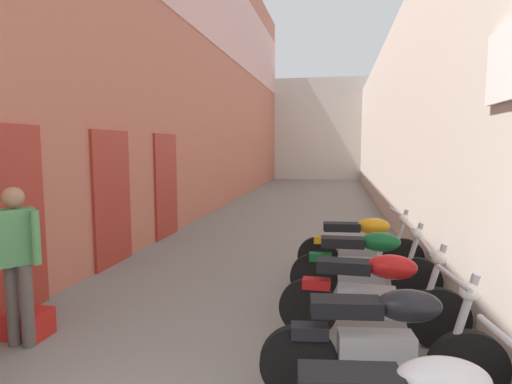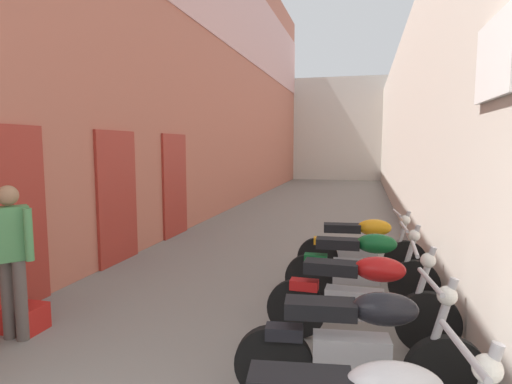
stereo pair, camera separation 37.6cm
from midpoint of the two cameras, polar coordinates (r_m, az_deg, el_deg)
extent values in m
plane|color=slate|center=(10.70, 3.61, -4.21)|extent=(39.74, 39.74, 0.00)
cube|color=#B76651|center=(13.29, -7.06, 16.76)|extent=(0.40, 23.74, 8.75)
cube|color=#9E2D23|center=(5.54, -32.26, -3.54)|extent=(0.06, 1.10, 2.20)
cube|color=#9E2D23|center=(7.28, -20.38, -0.82)|extent=(0.06, 1.10, 2.20)
cube|color=#9E2D23|center=(9.22, -13.29, 0.84)|extent=(0.06, 1.10, 2.20)
cube|color=beige|center=(12.52, 17.22, 8.58)|extent=(0.40, 23.74, 5.02)
cube|color=white|center=(3.79, 28.74, 15.35)|extent=(0.04, 0.90, 0.60)
cube|color=beige|center=(25.36, 8.00, 8.37)|extent=(7.93, 2.00, 5.77)
ellipsoid|color=#B7B7BC|center=(2.42, 19.64, -23.14)|extent=(0.51, 0.32, 0.24)
cube|color=black|center=(2.35, 7.74, -24.32)|extent=(0.55, 0.29, 0.12)
cylinder|color=#9E9EA3|center=(2.42, 27.12, -17.63)|extent=(0.12, 0.58, 0.04)
cylinder|color=black|center=(3.65, 24.02, -21.22)|extent=(0.61, 0.15, 0.60)
cylinder|color=black|center=(3.46, 2.48, -22.26)|extent=(0.61, 0.15, 0.60)
cube|color=#9E9EA3|center=(3.44, 12.76, -20.36)|extent=(0.58, 0.26, 0.28)
ellipsoid|color=black|center=(3.34, 16.95, -14.59)|extent=(0.51, 0.31, 0.24)
cube|color=black|center=(3.27, 8.78, -15.16)|extent=(0.54, 0.28, 0.12)
cylinder|color=#9E9EA3|center=(3.48, 23.16, -16.22)|extent=(0.25, 0.09, 0.77)
cylinder|color=#9E9EA3|center=(3.35, 22.27, -10.75)|extent=(0.10, 0.58, 0.04)
sphere|color=silver|center=(3.41, 24.16, -12.26)|extent=(0.14, 0.14, 0.14)
cube|color=black|center=(3.34, 3.94, -18.37)|extent=(0.29, 0.17, 0.10)
cylinder|color=black|center=(4.49, 21.26, -15.74)|extent=(0.60, 0.10, 0.60)
cylinder|color=black|center=(4.48, 4.63, -15.40)|extent=(0.60, 0.10, 0.60)
cube|color=#9E9EA3|center=(4.40, 12.32, -14.27)|extent=(0.57, 0.22, 0.28)
ellipsoid|color=#AD1414|center=(4.29, 15.56, -9.81)|extent=(0.49, 0.27, 0.24)
cube|color=black|center=(4.30, 9.32, -9.92)|extent=(0.53, 0.23, 0.12)
cylinder|color=#9E9EA3|center=(4.37, 20.52, -11.49)|extent=(0.25, 0.07, 0.77)
cylinder|color=#9E9EA3|center=(4.26, 19.77, -7.00)|extent=(0.05, 0.58, 0.04)
sphere|color=silver|center=(4.30, 21.32, -8.31)|extent=(0.14, 0.14, 0.14)
cube|color=#AD1414|center=(4.38, 5.72, -12.30)|extent=(0.28, 0.15, 0.10)
cylinder|color=black|center=(5.53, 19.17, -11.45)|extent=(0.60, 0.10, 0.60)
cylinder|color=black|center=(5.44, 5.85, -11.41)|extent=(0.60, 0.10, 0.60)
cube|color=#9E9EA3|center=(5.41, 12.06, -10.29)|extent=(0.57, 0.22, 0.28)
ellipsoid|color=#0F5123|center=(5.34, 14.63, -6.60)|extent=(0.49, 0.28, 0.24)
cube|color=black|center=(5.32, 9.65, -6.76)|extent=(0.53, 0.24, 0.12)
cylinder|color=#9E9EA3|center=(5.42, 18.57, -7.94)|extent=(0.25, 0.07, 0.77)
cylinder|color=#9E9EA3|center=(5.34, 17.96, -4.30)|extent=(0.06, 0.58, 0.04)
sphere|color=silver|center=(5.38, 19.19, -5.35)|extent=(0.14, 0.14, 0.14)
cube|color=#0F5123|center=(5.37, 6.75, -8.79)|extent=(0.29, 0.15, 0.10)
cylinder|color=black|center=(6.54, 17.81, -8.64)|extent=(0.61, 0.14, 0.60)
cylinder|color=black|center=(6.39, 6.68, -8.74)|extent=(0.61, 0.14, 0.60)
cube|color=#9E9EA3|center=(6.40, 11.89, -7.70)|extent=(0.58, 0.26, 0.28)
ellipsoid|color=orange|center=(6.35, 14.03, -4.53)|extent=(0.50, 0.31, 0.24)
cube|color=black|center=(6.30, 9.88, -4.70)|extent=(0.54, 0.27, 0.12)
cylinder|color=#9E9EA3|center=(6.45, 17.31, -5.65)|extent=(0.25, 0.08, 0.77)
cylinder|color=#9E9EA3|center=(6.37, 16.80, -2.57)|extent=(0.09, 0.58, 0.04)
sphere|color=silver|center=(6.41, 17.82, -3.45)|extent=(0.14, 0.14, 0.14)
cube|color=orange|center=(6.33, 7.43, -6.47)|extent=(0.29, 0.17, 0.10)
cylinder|color=#564C47|center=(4.95, -32.11, -12.86)|extent=(0.12, 0.12, 0.82)
cylinder|color=#564C47|center=(4.85, -30.69, -13.18)|extent=(0.12, 0.12, 0.82)
cube|color=#4C8C51|center=(4.73, -31.89, -5.19)|extent=(0.37, 0.39, 0.54)
sphere|color=#997051|center=(4.67, -32.16, -0.61)|extent=(0.20, 0.20, 0.20)
cylinder|color=#4C8C51|center=(4.58, -29.86, -5.41)|extent=(0.08, 0.08, 0.52)
cube|color=red|center=(5.17, -30.60, -15.15)|extent=(0.44, 0.32, 0.28)
camera|label=1|loc=(0.19, -91.72, -0.19)|focal=29.45mm
camera|label=2|loc=(0.19, 88.28, 0.19)|focal=29.45mm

